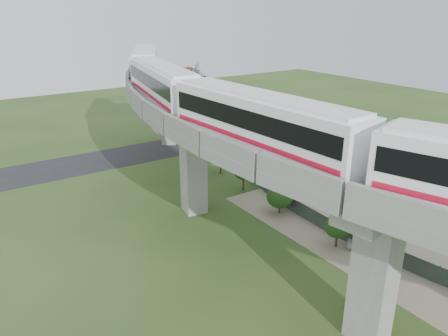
% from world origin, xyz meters
% --- Properties ---
extents(ground, '(160.00, 160.00, 0.00)m').
position_xyz_m(ground, '(0.00, 0.00, 0.00)').
color(ground, '#28461C').
rests_on(ground, ground).
extents(dirt_lot, '(18.00, 26.00, 0.04)m').
position_xyz_m(dirt_lot, '(14.00, -2.00, 0.02)').
color(dirt_lot, gray).
rests_on(dirt_lot, ground).
extents(asphalt_road, '(60.00, 8.00, 0.03)m').
position_xyz_m(asphalt_road, '(0.00, 30.00, 0.01)').
color(asphalt_road, '#232326').
rests_on(asphalt_road, ground).
extents(viaduct, '(19.58, 73.98, 11.40)m').
position_xyz_m(viaduct, '(3.84, 0.00, 9.05)').
color(viaduct, '#99968E').
rests_on(viaduct, ground).
extents(metro_train, '(12.29, 61.22, 3.64)m').
position_xyz_m(metro_train, '(0.45, 3.51, 12.31)').
color(metro_train, white).
rests_on(metro_train, ground).
extents(fence, '(3.87, 38.73, 1.50)m').
position_xyz_m(fence, '(9.75, 0.00, 0.75)').
color(fence, '#2D382D').
rests_on(fence, ground).
extents(tree_0, '(2.61, 2.61, 2.95)m').
position_xyz_m(tree_0, '(12.43, 23.04, 1.84)').
color(tree_0, '#382314').
rests_on(tree_0, ground).
extents(tree_1, '(1.92, 1.92, 3.01)m').
position_xyz_m(tree_1, '(8.61, 17.38, 2.18)').
color(tree_1, '#382314').
rests_on(tree_1, ground).
extents(tree_2, '(2.18, 2.18, 3.16)m').
position_xyz_m(tree_2, '(7.85, 11.79, 2.23)').
color(tree_2, '#382314').
rests_on(tree_2, ground).
extents(tree_3, '(2.58, 2.58, 2.85)m').
position_xyz_m(tree_3, '(7.43, 5.30, 1.75)').
color(tree_3, '#382314').
rests_on(tree_3, ground).
extents(tree_4, '(2.12, 2.12, 2.75)m').
position_xyz_m(tree_4, '(7.22, -2.16, 1.85)').
color(tree_4, '#382314').
rests_on(tree_4, ground).
extents(tree_5, '(2.12, 2.12, 3.01)m').
position_xyz_m(tree_5, '(6.68, -7.03, 2.10)').
color(tree_5, '#382314').
rests_on(tree_5, ground).
extents(car_white, '(2.80, 3.14, 1.03)m').
position_xyz_m(car_white, '(8.75, -3.94, 0.55)').
color(car_white, silver).
rests_on(car_white, dirt_lot).
extents(car_red, '(3.35, 2.28, 1.04)m').
position_xyz_m(car_red, '(17.45, -2.28, 0.56)').
color(car_red, '#AF2810').
rests_on(car_red, dirt_lot).
extents(car_dark, '(3.94, 1.99, 1.10)m').
position_xyz_m(car_dark, '(10.57, 6.57, 0.59)').
color(car_dark, black).
rests_on(car_dark, dirt_lot).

